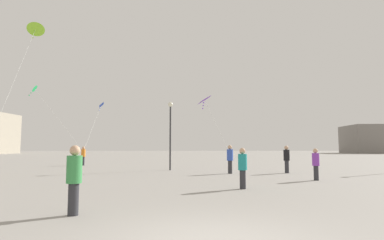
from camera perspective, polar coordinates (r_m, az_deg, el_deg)
The scene contains 12 objects.
person_in_green at distance 8.39m, azimuth -20.65°, elevation -9.62°, with size 0.37×0.37×1.71m.
person_in_orange at distance 30.91m, azimuth -19.16°, elevation -6.03°, with size 0.38×0.38×1.76m.
person_in_purple at distance 17.25m, azimuth 21.58°, elevation -7.24°, with size 0.35×0.35×1.61m.
person_in_black at distance 21.44m, azimuth 16.82°, elevation -6.64°, with size 0.39×0.39×1.77m.
person_in_blue at distance 20.29m, azimuth 6.92°, elevation -6.86°, with size 0.39×0.39×1.81m.
person_in_teal at distance 12.94m, azimuth 9.18°, elevation -8.32°, with size 0.36×0.36×1.64m.
kite_emerald_diamond at distance 31.81m, azimuth -26.63°, elevation 4.92°, with size 4.68×1.56×6.01m.
kite_cobalt_delta at distance 39.83m, azimuth -16.27°, elevation 2.46°, with size 1.43×9.50×5.89m.
kite_lime_diamond at distance 28.03m, azimuth -26.55°, elevation 14.56°, with size 1.62×5.94×10.00m.
kite_violet_delta at distance 24.84m, azimuth 2.24°, elevation 3.64°, with size 2.05×5.36×4.47m.
building_centre_hall at distance 105.48m, azimuth 29.52°, elevation -3.07°, with size 13.36×14.32×8.08m.
lamppost_east at distance 23.32m, azimuth -3.96°, elevation -0.78°, with size 0.36×0.36×5.04m.
Camera 1 is at (-0.42, -5.60, 1.66)m, focal length 29.34 mm.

